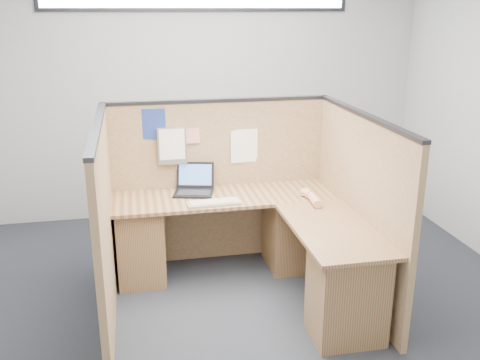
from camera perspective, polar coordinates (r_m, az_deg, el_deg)
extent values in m
plane|color=black|center=(4.40, 0.03, -13.59)|extent=(5.00, 5.00, 0.00)
plane|color=#AFB3B5|center=(6.04, -4.30, 9.29)|extent=(5.00, 0.00, 5.00)
plane|color=#AFB3B5|center=(1.85, 14.47, -11.88)|extent=(5.00, 0.00, 5.00)
cube|color=brown|center=(4.98, -2.27, -0.23)|extent=(2.05, 0.05, 1.50)
cube|color=#232328|center=(4.80, -2.39, 8.48)|extent=(2.05, 0.06, 0.03)
cube|color=brown|center=(4.09, -14.17, -4.94)|extent=(0.05, 1.80, 1.50)
cube|color=#232328|center=(3.87, -15.03, 5.57)|extent=(0.06, 1.80, 0.03)
cube|color=brown|center=(4.44, 12.52, -2.96)|extent=(0.05, 1.80, 1.50)
cube|color=#232328|center=(4.24, 13.22, 6.75)|extent=(0.06, 1.80, 0.03)
cube|color=brown|center=(4.69, -1.62, -1.84)|extent=(1.95, 0.60, 0.03)
cube|color=brown|center=(4.08, 9.97, -5.25)|extent=(0.60, 1.15, 0.03)
cube|color=brown|center=(4.77, -10.55, -6.55)|extent=(0.40, 0.50, 0.70)
cube|color=brown|center=(4.96, 5.29, -5.34)|extent=(0.40, 0.50, 0.70)
cube|color=brown|center=(3.98, 11.37, -11.86)|extent=(0.50, 0.40, 0.70)
cube|color=black|center=(4.74, -4.97, -1.39)|extent=(0.39, 0.33, 0.02)
cube|color=black|center=(4.85, -5.23, 0.56)|extent=(0.34, 0.15, 0.23)
cube|color=#35558D|center=(4.84, -5.22, 0.53)|extent=(0.30, 0.12, 0.18)
cube|color=gray|center=(4.48, -2.81, -2.49)|extent=(0.45, 0.17, 0.02)
cube|color=silver|center=(4.47, -2.81, -2.30)|extent=(0.41, 0.14, 0.01)
ellipsoid|color=#BABABE|center=(4.70, 7.00, -1.48)|extent=(0.11, 0.07, 0.04)
ellipsoid|color=tan|center=(4.69, 7.03, -1.20)|extent=(0.09, 0.11, 0.05)
cylinder|color=tan|center=(4.65, 7.27, -1.57)|extent=(0.06, 0.05, 0.06)
cylinder|color=tan|center=(4.53, 7.94, -2.12)|extent=(0.10, 0.26, 0.08)
cube|color=navy|center=(4.75, -9.18, 5.93)|extent=(0.20, 0.02, 0.27)
cylinder|color=olive|center=(4.80, -6.82, 3.29)|extent=(0.01, 0.01, 0.37)
cube|color=red|center=(4.78, -5.60, 4.70)|extent=(0.21, 0.00, 0.14)
cube|color=navy|center=(4.77, -6.38, 5.08)|extent=(0.08, 0.00, 0.06)
cube|color=slate|center=(4.78, -7.27, 3.62)|extent=(0.25, 0.05, 0.32)
cube|color=white|center=(4.75, -7.26, 3.79)|extent=(0.22, 0.01, 0.27)
cube|color=white|center=(4.90, 0.65, 3.86)|extent=(0.21, 0.01, 0.27)
cube|color=white|center=(4.90, 0.38, 3.60)|extent=(0.24, 0.02, 0.30)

